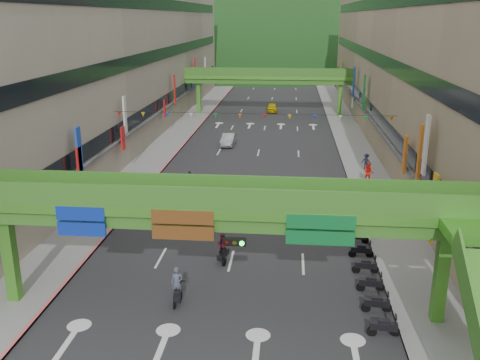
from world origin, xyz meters
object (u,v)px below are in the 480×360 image
(scooter_rider_mid, at_px, (223,248))
(pedestrian_red, at_px, (369,174))
(scooter_rider_near, at_px, (177,287))
(overpass_near, at_px, (235,223))
(car_silver, at_px, (228,140))
(car_yellow, at_px, (272,107))

(scooter_rider_mid, bearing_deg, pedestrian_red, 57.14)
(pedestrian_red, bearing_deg, scooter_rider_mid, -114.65)
(scooter_rider_mid, bearing_deg, scooter_rider_near, -108.92)
(scooter_rider_near, bearing_deg, overpass_near, -20.77)
(scooter_rider_near, distance_m, pedestrian_red, 26.00)
(car_silver, bearing_deg, scooter_rider_mid, -82.38)
(overpass_near, height_order, scooter_rider_mid, overpass_near)
(scooter_rider_mid, xyz_separation_m, pedestrian_red, (11.18, 17.30, -0.01))
(scooter_rider_near, relative_size, scooter_rider_mid, 1.11)
(scooter_rider_mid, height_order, car_yellow, scooter_rider_mid)
(overpass_near, bearing_deg, scooter_rider_near, 159.23)
(overpass_near, height_order, car_yellow, overpass_near)
(scooter_rider_near, relative_size, car_yellow, 0.50)
(scooter_rider_mid, xyz_separation_m, car_silver, (-3.32, 31.53, -0.26))
(scooter_rider_near, distance_m, car_silver, 36.79)
(scooter_rider_near, distance_m, car_yellow, 60.86)
(car_silver, relative_size, pedestrian_red, 2.24)
(scooter_rider_near, height_order, car_silver, scooter_rider_near)
(overpass_near, distance_m, car_silver, 38.53)
(scooter_rider_near, bearing_deg, scooter_rider_mid, 71.08)
(overpass_near, relative_size, car_yellow, 6.70)
(scooter_rider_near, height_order, pedestrian_red, scooter_rider_near)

